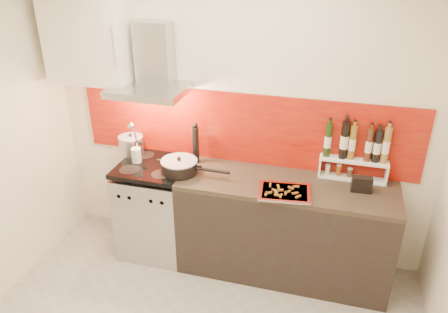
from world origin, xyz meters
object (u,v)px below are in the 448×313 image
(counter, at_px, (284,228))
(pepper_mill, at_px, (196,143))
(saute_pan, at_px, (180,166))
(range_stove, at_px, (156,209))
(stock_pot, at_px, (131,145))
(baking_tray, at_px, (284,192))

(counter, height_order, pepper_mill, pepper_mill)
(counter, distance_m, saute_pan, 1.05)
(range_stove, height_order, pepper_mill, pepper_mill)
(pepper_mill, bearing_deg, stock_pot, -179.25)
(counter, bearing_deg, saute_pan, -175.72)
(range_stove, xyz_separation_m, stock_pot, (-0.28, 0.17, 0.55))
(stock_pot, height_order, pepper_mill, pepper_mill)
(baking_tray, bearing_deg, saute_pan, 173.31)
(baking_tray, bearing_deg, counter, 90.37)
(range_stove, height_order, counter, range_stove)
(range_stove, xyz_separation_m, saute_pan, (0.29, -0.06, 0.52))
(saute_pan, height_order, baking_tray, saute_pan)
(stock_pot, bearing_deg, saute_pan, -22.04)
(range_stove, distance_m, pepper_mill, 0.75)
(counter, height_order, baking_tray, baking_tray)
(range_stove, bearing_deg, pepper_mill, 26.44)
(saute_pan, bearing_deg, counter, 4.28)
(stock_pot, height_order, saute_pan, stock_pot)
(range_stove, distance_m, baking_tray, 1.30)
(counter, xyz_separation_m, stock_pot, (-1.48, 0.16, 0.54))
(range_stove, relative_size, stock_pot, 3.97)
(counter, bearing_deg, stock_pot, 173.79)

